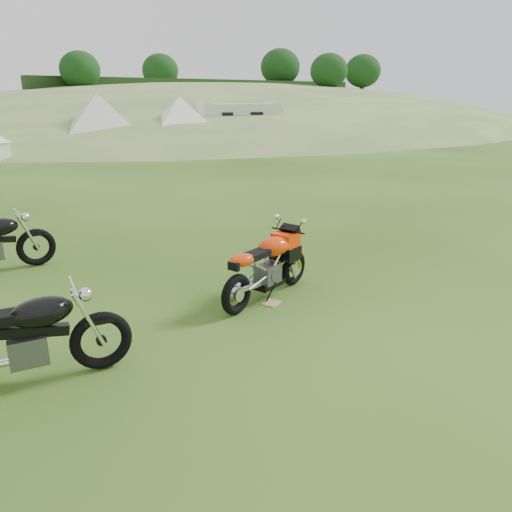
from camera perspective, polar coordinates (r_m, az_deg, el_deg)
ground at (r=6.93m, az=1.86°, el=-5.48°), size 120.00×120.00×0.00m
hillside at (r=53.04m, az=-4.62°, el=14.83°), size 80.00×64.00×8.00m
hedgerow at (r=53.04m, az=-4.62°, el=14.83°), size 36.00×1.20×8.60m
sport_motorcycle at (r=6.94m, az=1.27°, el=-0.63°), size 1.87×0.95×1.09m
plywood_board at (r=6.93m, az=1.80°, el=-5.40°), size 0.29×0.27×0.02m
vintage_moto_a at (r=5.36m, az=-25.01°, el=-8.41°), size 2.04×0.80×1.04m
tent_mid at (r=27.83m, az=-17.53°, el=14.28°), size 3.75×3.75×2.79m
tent_right at (r=27.92m, az=-8.62°, el=14.78°), size 3.74×3.74×2.68m
caravan at (r=29.79m, az=-2.04°, el=14.83°), size 5.46×3.57×2.35m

